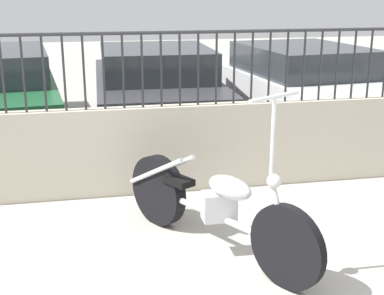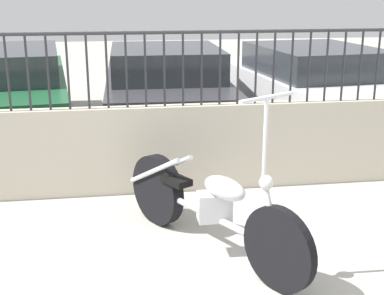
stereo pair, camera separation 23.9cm
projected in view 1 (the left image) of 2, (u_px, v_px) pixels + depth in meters
low_wall at (180, 148)px, 5.89m from camera, size 8.15×0.18×0.96m
fence_railing at (180, 56)px, 5.59m from camera, size 8.15×0.04×0.79m
motorcycle_silver at (205, 204)px, 4.58m from camera, size 1.23×1.97×1.46m
car_dark_grey at (155, 89)px, 8.25m from camera, size 1.86×4.07×1.32m
car_white at (296, 83)px, 8.76m from camera, size 2.32×4.69×1.29m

